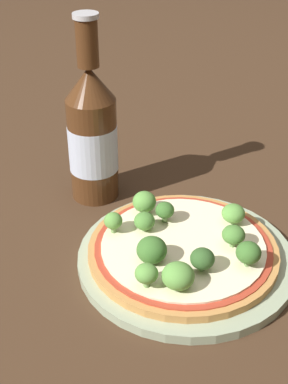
{
  "coord_description": "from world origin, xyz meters",
  "views": [
    {
      "loc": [
        -0.05,
        -0.51,
        0.42
      ],
      "look_at": [
        -0.07,
        0.05,
        0.06
      ],
      "focal_mm": 50.0,
      "sensor_mm": 36.0,
      "label": 1
    }
  ],
  "objects": [
    {
      "name": "broccoli_floret_9",
      "position": [
        0.04,
        0.04,
        0.04
      ],
      "size": [
        0.03,
        0.03,
        0.03
      ],
      "color": "#6B8E51",
      "rests_on": "pizza"
    },
    {
      "name": "broccoli_floret_4",
      "position": [
        -0.06,
        -0.08,
        0.04
      ],
      "size": [
        0.03,
        0.03,
        0.03
      ],
      "color": "#6B8E51",
      "rests_on": "pizza"
    },
    {
      "name": "broccoli_floret_7",
      "position": [
        -0.06,
        -0.04,
        0.04
      ],
      "size": [
        0.03,
        0.03,
        0.03
      ],
      "color": "#6B8E51",
      "rests_on": "pizza"
    },
    {
      "name": "broccoli_floret_1",
      "position": [
        -0.07,
        0.02,
        0.04
      ],
      "size": [
        0.03,
        0.03,
        0.02
      ],
      "color": "#6B8E51",
      "rests_on": "pizza"
    },
    {
      "name": "pizza",
      "position": [
        -0.02,
        -0.01,
        0.02
      ],
      "size": [
        0.23,
        0.23,
        0.01
      ],
      "color": "#B77F42",
      "rests_on": "plate"
    },
    {
      "name": "broccoli_floret_10",
      "position": [
        0.05,
        -0.04,
        0.04
      ],
      "size": [
        0.03,
        0.03,
        0.03
      ],
      "color": "#6B8E51",
      "rests_on": "pizza"
    },
    {
      "name": "broccoli_floret_3",
      "position": [
        0.0,
        -0.05,
        0.04
      ],
      "size": [
        0.03,
        0.03,
        0.03
      ],
      "color": "#6B8E51",
      "rests_on": "pizza"
    },
    {
      "name": "broccoli_floret_2",
      "position": [
        -0.03,
        -0.08,
        0.04
      ],
      "size": [
        0.04,
        0.04,
        0.03
      ],
      "color": "#6B8E51",
      "rests_on": "pizza"
    },
    {
      "name": "broccoli_floret_6",
      "position": [
        -0.07,
        0.06,
        0.04
      ],
      "size": [
        0.03,
        0.03,
        0.03
      ],
      "color": "#6B8E51",
      "rests_on": "pizza"
    },
    {
      "name": "broccoli_floret_0",
      "position": [
        -0.04,
        0.04,
        0.04
      ],
      "size": [
        0.02,
        0.02,
        0.03
      ],
      "color": "#6B8E51",
      "rests_on": "pizza"
    },
    {
      "name": "broccoli_floret_8",
      "position": [
        0.04,
        -0.01,
        0.04
      ],
      "size": [
        0.03,
        0.03,
        0.03
      ],
      "color": "#6B8E51",
      "rests_on": "pizza"
    },
    {
      "name": "broccoli_floret_5",
      "position": [
        -0.1,
        0.02,
        0.04
      ],
      "size": [
        0.02,
        0.02,
        0.03
      ],
      "color": "#6B8E51",
      "rests_on": "pizza"
    },
    {
      "name": "plate",
      "position": [
        -0.02,
        -0.01,
        0.01
      ],
      "size": [
        0.26,
        0.26,
        0.01
      ],
      "color": "#93A384",
      "rests_on": "ground_plane"
    },
    {
      "name": "ground_plane",
      "position": [
        0.0,
        0.0,
        0.0
      ],
      "size": [
        3.0,
        3.0,
        0.0
      ],
      "primitive_type": "plane",
      "color": "#3D2819"
    },
    {
      "name": "beer_bottle",
      "position": [
        -0.14,
        0.14,
        0.1
      ],
      "size": [
        0.07,
        0.07,
        0.26
      ],
      "color": "#472814",
      "rests_on": "ground_plane"
    }
  ]
}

